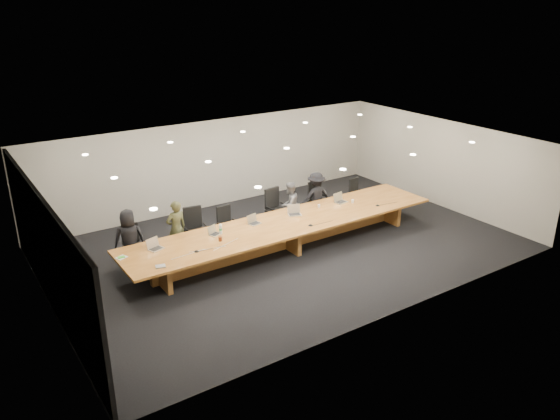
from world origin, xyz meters
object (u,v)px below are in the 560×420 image
object	(u,v)px
person_b	(176,228)
amber_mug	(220,239)
laptop_a	(156,244)
laptop_d	(295,210)
chair_mid_left	(228,224)
chair_mid_right	(277,209)
chair_right	(319,200)
laptop_c	(255,220)
person_a	(129,239)
mic_right	(378,205)
paper_cup_near	(319,206)
mic_left	(196,251)
chair_far_left	(135,245)
person_c	(290,204)
av_box	(160,266)
water_bottle	(221,229)
person_d	(316,196)
paper_cup_far	(353,201)
laptop_e	(341,198)
chair_far_right	(358,194)
mic_center	(311,225)
laptop_b	(215,230)
conference_table	(286,230)
chair_left	(196,229)

from	to	relation	value
person_b	amber_mug	distance (m)	1.45
laptop_a	amber_mug	size ratio (longest dim) A/B	3.07
laptop_d	chair_mid_left	bearing A→B (deg)	170.73
chair_mid_right	chair_right	bearing A→B (deg)	-8.97
laptop_c	person_a	bearing A→B (deg)	152.17
chair_mid_right	mic_right	world-z (taller)	chair_mid_right
person_b	paper_cup_near	bearing A→B (deg)	164.19
amber_mug	mic_left	world-z (taller)	amber_mug
chair_far_left	person_c	world-z (taller)	person_c
av_box	amber_mug	bearing A→B (deg)	31.20
person_a	laptop_d	distance (m)	4.43
water_bottle	chair_right	bearing A→B (deg)	13.98
chair_far_left	person_d	world-z (taller)	person_d
chair_right	av_box	bearing A→B (deg)	-164.82
chair_far_left	chair_right	world-z (taller)	chair_right
person_c	paper_cup_far	world-z (taller)	person_c
water_bottle	person_b	bearing A→B (deg)	130.04
person_b	chair_mid_left	bearing A→B (deg)	175.71
person_d	water_bottle	xyz separation A→B (m)	(-3.70, -0.90, 0.13)
person_b	laptop_e	xyz separation A→B (m)	(4.78, -0.87, 0.14)
chair_far_left	paper_cup_near	bearing A→B (deg)	-15.74
laptop_e	chair_far_right	bearing A→B (deg)	21.65
chair_right	amber_mug	size ratio (longest dim) A/B	10.35
laptop_a	mic_center	bearing A→B (deg)	-30.63
chair_mid_right	amber_mug	distance (m)	2.95
mic_left	mic_center	bearing A→B (deg)	-3.94
chair_far_right	paper_cup_near	xyz separation A→B (m)	(-2.18, -0.78, 0.29)
chair_mid_left	person_a	world-z (taller)	person_a
chair_mid_left	av_box	size ratio (longest dim) A/B	4.77
chair_far_right	paper_cup_far	size ratio (longest dim) A/B	10.94
water_bottle	av_box	distance (m)	2.16
person_a	paper_cup_near	world-z (taller)	person_a
chair_mid_left	av_box	xyz separation A→B (m)	(-2.68, -1.82, 0.25)
person_a	mic_right	bearing A→B (deg)	179.81
chair_mid_right	laptop_e	bearing A→B (deg)	-37.37
chair_right	chair_far_right	bearing A→B (deg)	-5.56
chair_far_left	amber_mug	bearing A→B (deg)	-45.89
paper_cup_near	laptop_a	bearing A→B (deg)	-179.27
laptop_b	mic_center	bearing A→B (deg)	-44.60
paper_cup_near	paper_cup_far	size ratio (longest dim) A/B	0.94
laptop_b	paper_cup_far	size ratio (longest dim) A/B	3.15
conference_table	person_c	bearing A→B (deg)	51.87
chair_far_left	person_b	bearing A→B (deg)	-11.29
chair_left	chair_far_right	world-z (taller)	chair_left
person_c	water_bottle	distance (m)	2.92
chair_left	person_b	bearing A→B (deg)	-169.97
laptop_c	paper_cup_far	size ratio (longest dim) A/B	3.43
chair_far_right	laptop_a	xyz separation A→B (m)	(-7.08, -0.84, 0.38)
chair_mid_left	mic_right	distance (m)	4.32
person_d	laptop_d	distance (m)	1.67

